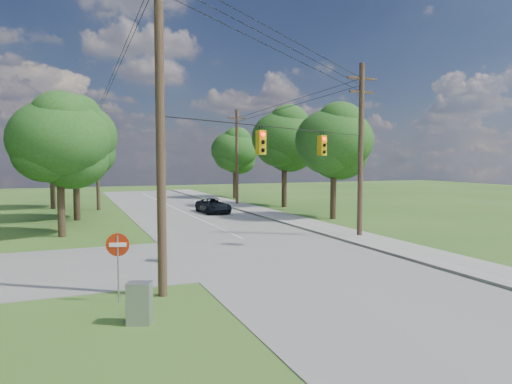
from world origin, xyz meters
name	(u,v)px	position (x,y,z in m)	size (l,w,h in m)	color
ground	(287,285)	(0.00, 0.00, 0.00)	(140.00, 140.00, 0.00)	#345B1E
main_road	(278,255)	(2.00, 5.00, 0.01)	(10.00, 100.00, 0.03)	gray
sidewalk_east	(388,245)	(8.70, 5.00, 0.06)	(2.60, 100.00, 0.12)	#ACAAA1
pole_sw	(160,115)	(-4.60, 0.40, 6.23)	(2.00, 0.32, 12.00)	#4D3827
pole_ne	(361,148)	(8.90, 8.00, 5.47)	(2.00, 0.32, 10.50)	#4D3827
pole_north_e	(237,156)	(8.90, 30.00, 5.13)	(2.00, 0.32, 10.00)	#4D3827
pole_north_w	(97,156)	(-5.00, 30.00, 5.13)	(2.00, 0.32, 10.00)	#4D3827
power_lines	(226,87)	(1.50, 11.54, 9.15)	(13.93, 29.62, 4.93)	black
traffic_signals	(294,144)	(2.55, 4.43, 5.50)	(4.91, 3.27, 1.05)	#E1B10D
tree_w_near	(59,140)	(-8.00, 15.00, 5.92)	(6.00, 6.00, 8.40)	#443222
tree_w_mid	(75,136)	(-7.00, 23.00, 6.58)	(6.40, 6.40, 9.22)	#443222
tree_w_far	(51,144)	(-9.00, 33.00, 6.25)	(6.00, 6.00, 8.73)	#443222
tree_e_near	(334,141)	(12.00, 16.00, 6.25)	(6.20, 6.20, 8.81)	#443222
tree_e_mid	(284,138)	(12.50, 26.00, 6.91)	(6.60, 6.60, 9.64)	#443222
tree_e_far	(235,150)	(11.50, 38.00, 5.92)	(5.80, 5.80, 8.32)	#443222
car_main_north	(213,206)	(4.30, 23.48, 0.67)	(2.13, 4.62, 1.28)	black
control_cabinet	(139,303)	(-5.74, -2.08, 0.61)	(0.67, 0.48, 1.21)	#929497
do_not_enter_sign	(118,252)	(-6.09, 0.20, 1.69)	(0.74, 0.28, 2.32)	#929497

